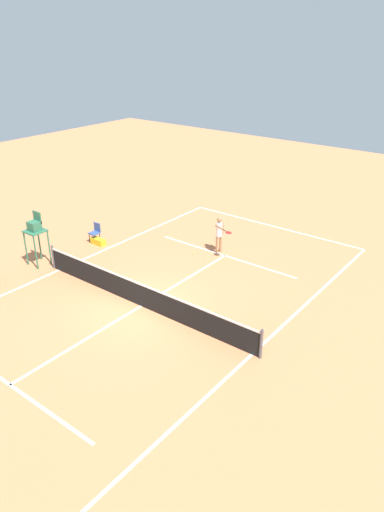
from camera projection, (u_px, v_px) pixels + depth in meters
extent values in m
plane|color=#D37A4C|center=(141.00, 306.00, 17.95)|extent=(60.00, 60.00, 0.00)
cube|color=white|center=(274.00, 226.00, 25.19)|extent=(9.67, 0.10, 0.01)
cube|color=white|center=(252.00, 354.00, 15.27)|extent=(0.10, 20.28, 0.01)
cube|color=white|center=(59.00, 270.00, 20.62)|extent=(0.10, 20.28, 0.01)
cube|color=white|center=(225.00, 256.00, 21.93)|extent=(7.25, 0.10, 0.01)
cube|color=white|center=(10.00, 385.00, 13.96)|extent=(7.25, 0.10, 0.01)
cube|color=white|center=(141.00, 306.00, 17.95)|extent=(0.10, 11.15, 0.01)
cylinder|color=#4C4C51|center=(261.00, 344.00, 14.88)|extent=(0.10, 0.10, 1.07)
cylinder|color=#4C4C51|center=(53.00, 257.00, 20.56)|extent=(0.10, 0.10, 1.07)
cube|color=black|center=(141.00, 295.00, 17.75)|extent=(10.27, 0.03, 0.91)
cube|color=white|center=(140.00, 284.00, 17.55)|extent=(10.27, 0.04, 0.06)
cylinder|color=#9E704C|center=(221.00, 244.00, 22.17)|extent=(0.12, 0.12, 0.80)
cylinder|color=#9E704C|center=(217.00, 245.00, 22.07)|extent=(0.12, 0.12, 0.80)
cylinder|color=white|center=(219.00, 230.00, 21.81)|extent=(0.28, 0.28, 0.63)
sphere|color=#9E704C|center=(219.00, 220.00, 21.60)|extent=(0.23, 0.23, 0.23)
cylinder|color=#9E704C|center=(223.00, 228.00, 21.88)|extent=(0.09, 0.09, 0.56)
cylinder|color=#9E704C|center=(219.00, 228.00, 21.40)|extent=(0.56, 0.28, 0.09)
cylinder|color=black|center=(225.00, 231.00, 21.09)|extent=(0.26, 0.13, 0.04)
ellipsoid|color=red|center=(229.00, 233.00, 20.86)|extent=(0.40, 0.38, 0.04)
sphere|color=#CCE033|center=(194.00, 253.00, 22.10)|extent=(0.07, 0.07, 0.07)
cylinder|color=#2D6B4C|center=(36.00, 253.00, 20.37)|extent=(0.07, 0.07, 1.55)
cylinder|color=#2D6B4C|center=(26.00, 249.00, 20.76)|extent=(0.07, 0.07, 1.55)
cylinder|color=#2D6B4C|center=(49.00, 247.00, 20.87)|extent=(0.07, 0.07, 1.55)
cylinder|color=#2D6B4C|center=(39.00, 244.00, 21.26)|extent=(0.07, 0.07, 1.55)
cube|color=#2D6B4C|center=(35.00, 231.00, 20.47)|extent=(0.80, 0.80, 0.06)
cube|color=#2D6B4C|center=(34.00, 226.00, 20.37)|extent=(0.50, 0.44, 0.40)
cube|color=#2D6B4C|center=(37.00, 217.00, 20.36)|extent=(0.50, 0.06, 0.50)
cylinder|color=#262626|center=(94.00, 240.00, 22.99)|extent=(0.04, 0.04, 0.45)
cylinder|color=#262626|center=(89.00, 238.00, 23.19)|extent=(0.04, 0.04, 0.45)
cylinder|color=#262626|center=(100.00, 238.00, 23.25)|extent=(0.04, 0.04, 0.45)
cylinder|color=#262626|center=(95.00, 236.00, 23.44)|extent=(0.04, 0.04, 0.45)
cube|color=#38518C|center=(94.00, 233.00, 23.11)|extent=(0.44, 0.44, 0.06)
cube|color=#38518C|center=(97.00, 227.00, 23.16)|extent=(0.44, 0.04, 0.44)
cube|color=yellow|center=(98.00, 241.00, 23.03)|extent=(0.76, 0.32, 0.30)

